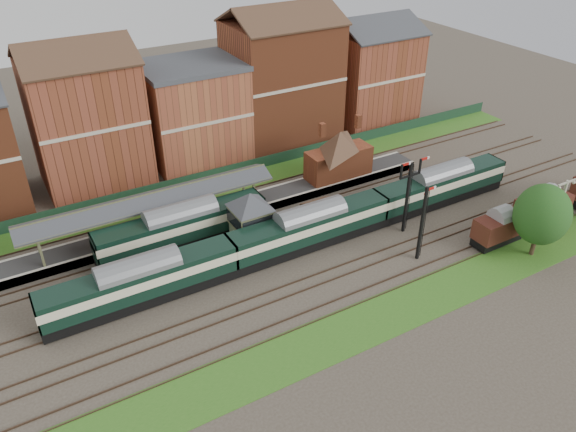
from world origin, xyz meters
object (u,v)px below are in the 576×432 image
semaphore_bracket (408,193)px  platform_railcar (182,226)px  goods_van_a (499,228)px  signal_box (251,218)px  dmu_train (310,227)px

semaphore_bracket → platform_railcar: semaphore_bracket is taller
goods_van_a → semaphore_bracket: bearing=135.9°
signal_box → goods_van_a: signal_box is taller
signal_box → dmu_train: bearing=-33.3°
semaphore_bracket → goods_van_a: semaphore_bracket is taller
dmu_train → platform_railcar: platform_railcar is taller
platform_railcar → dmu_train: bearing=-30.6°
platform_railcar → signal_box: bearing=-28.3°
goods_van_a → signal_box: bearing=150.6°
dmu_train → platform_railcar: bearing=149.4°
semaphore_bracket → goods_van_a: bearing=-44.1°
platform_railcar → goods_van_a: platform_railcar is taller
signal_box → semaphore_bracket: 16.16m
signal_box → dmu_train: 5.99m
signal_box → semaphore_bracket: semaphore_bracket is taller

